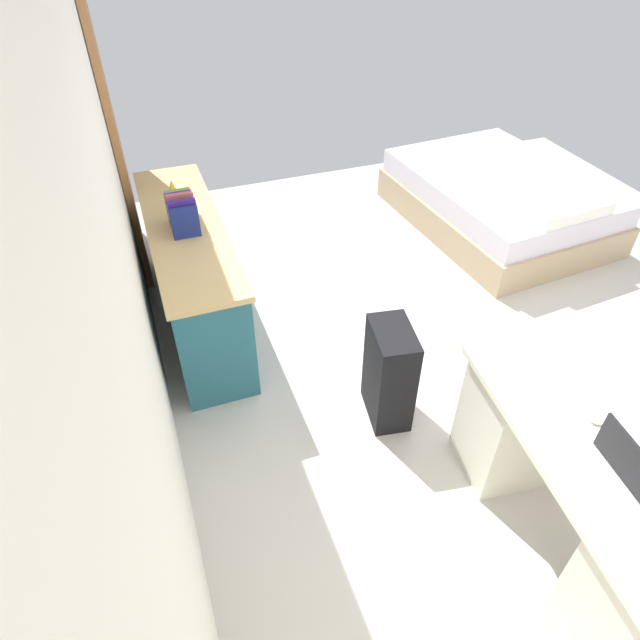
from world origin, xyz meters
The scene contains 11 objects.
ground_plane centered at (0.00, 0.00, 0.00)m, with size 5.87×5.87×0.00m, color beige.
wall_back centered at (0.00, 2.04, 1.44)m, with size 4.87×0.10×2.87m, color white.
door_wooden centered at (1.88, 1.96, 1.02)m, with size 0.88×0.05×2.04m, color #936038.
desk centered at (-1.40, 0.29, 0.39)m, with size 1.51×0.82×0.74m.
credenza centered at (0.93, 1.66, 0.40)m, with size 1.80×0.48×0.79m.
bed centered at (1.36, -1.16, 0.24)m, with size 2.00×1.54×0.58m.
suitcase_black centered at (-0.35, 0.76, 0.33)m, with size 0.36×0.22×0.65m, color black.
laptop centered at (-1.52, 0.30, 0.79)m, with size 0.33×0.25×0.21m.
computer_mouse centered at (-1.27, 0.23, 0.76)m, with size 0.06×0.10×0.03m, color white.
book_row centered at (0.89, 1.66, 0.90)m, with size 0.27×0.17×0.24m.
figurine_small centered at (1.37, 1.66, 0.85)m, with size 0.08×0.08×0.11m, color gold.
Camera 1 is at (-2.28, 1.89, 2.60)m, focal length 30.64 mm.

